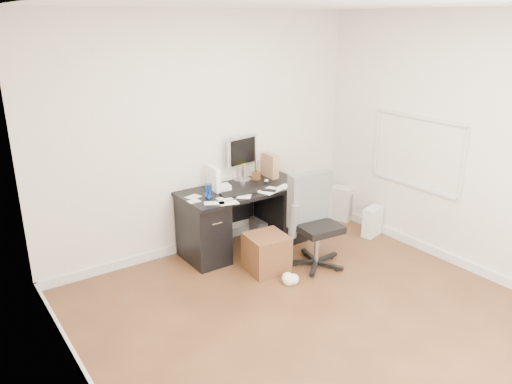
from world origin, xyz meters
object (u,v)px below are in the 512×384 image
Objects in this scene: desk at (244,216)px; office_chair at (318,222)px; lcd_monitor at (242,158)px; keyboard at (239,193)px; wicker_basket at (267,253)px; pc_tower at (336,202)px.

office_chair is at bearing -64.39° from desk.
lcd_monitor reaches higher than keyboard.
office_chair is at bearing -23.59° from wicker_basket.
keyboard is 0.90× the size of pc_tower.
keyboard is at bearing 95.74° from wicker_basket.
lcd_monitor reaches higher than wicker_basket.
office_chair is at bearing -86.20° from lcd_monitor.
pc_tower is at bearing 44.14° from office_chair.
keyboard is 0.99× the size of wicker_basket.
keyboard is at bearing 165.05° from pc_tower.
wicker_basket is (0.05, -0.47, -0.56)m from keyboard.
keyboard is 0.93m from office_chair.
lcd_monitor reaches higher than pc_tower.
pc_tower is 1.80m from wicker_basket.
office_chair reaches higher than pc_tower.
lcd_monitor is 1.37× the size of keyboard.
pc_tower is 1.10× the size of wicker_basket.
wicker_basket is (-1.67, -0.68, -0.02)m from pc_tower.
office_chair is (0.57, -0.70, -0.25)m from keyboard.
pc_tower is at bearing 16.95° from keyboard.
office_chair is 2.51× the size of wicker_basket.
office_chair is 2.28× the size of pc_tower.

